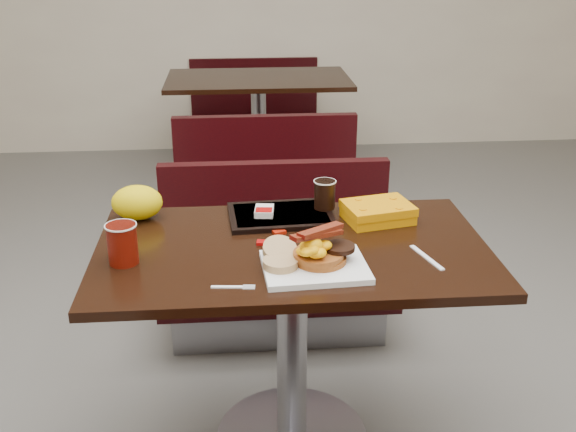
{
  "coord_description": "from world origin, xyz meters",
  "views": [
    {
      "loc": [
        -0.17,
        -1.88,
        1.64
      ],
      "look_at": [
        -0.01,
        0.07,
        0.82
      ],
      "focal_mm": 42.45,
      "sensor_mm": 36.0,
      "label": 1
    }
  ],
  "objects": [
    {
      "name": "muffin_bottom",
      "position": [
        -0.05,
        -0.17,
        0.78
      ],
      "size": [
        0.12,
        0.12,
        0.02
      ],
      "primitive_type": "cylinder",
      "rotation": [
        0.0,
        0.0,
        0.27
      ],
      "color": "tan",
      "rests_on": "platter"
    },
    {
      "name": "table_near",
      "position": [
        0.0,
        0.0,
        0.38
      ],
      "size": [
        1.2,
        0.7,
        0.75
      ],
      "primitive_type": null,
      "color": "black",
      "rests_on": "floor"
    },
    {
      "name": "bacon_strips",
      "position": [
        0.06,
        -0.15,
        0.86
      ],
      "size": [
        0.19,
        0.16,
        0.01
      ],
      "primitive_type": null,
      "rotation": [
        0.0,
        0.0,
        0.6
      ],
      "color": "#490805",
      "rests_on": "scrambled_eggs"
    },
    {
      "name": "paper_bag",
      "position": [
        -0.5,
        0.26,
        0.81
      ],
      "size": [
        0.18,
        0.14,
        0.12
      ],
      "primitive_type": "ellipsoid",
      "rotation": [
        0.0,
        0.0,
        0.13
      ],
      "color": "#FDEE08",
      "rests_on": "table_near"
    },
    {
      "name": "bench_far_s",
      "position": [
        0.0,
        1.9,
        0.36
      ],
      "size": [
        1.0,
        0.46,
        0.72
      ],
      "primitive_type": null,
      "color": "black",
      "rests_on": "floor"
    },
    {
      "name": "bench_near_n",
      "position": [
        0.0,
        0.7,
        0.36
      ],
      "size": [
        1.0,
        0.46,
        0.72
      ],
      "primitive_type": null,
      "color": "black",
      "rests_on": "floor"
    },
    {
      "name": "clamshell",
      "position": [
        0.3,
        0.18,
        0.78
      ],
      "size": [
        0.25,
        0.21,
        0.06
      ],
      "primitive_type": "cube",
      "rotation": [
        0.0,
        0.0,
        0.22
      ],
      "color": "#D17F03",
      "rests_on": "table_near"
    },
    {
      "name": "coffee_cup_far",
      "position": [
        0.13,
        0.26,
        0.82
      ],
      "size": [
        0.09,
        0.09,
        0.1
      ],
      "primitive_type": "cylinder",
      "rotation": [
        0.0,
        0.0,
        -0.34
      ],
      "color": "black",
      "rests_on": "tray"
    },
    {
      "name": "condiment_ketchup",
      "position": [
        -0.09,
        0.02,
        0.75
      ],
      "size": [
        0.04,
        0.03,
        0.01
      ],
      "primitive_type": "cube",
      "rotation": [
        0.0,
        0.0,
        -0.14
      ],
      "color": "#8C0504",
      "rests_on": "table_near"
    },
    {
      "name": "fork",
      "position": [
        -0.2,
        -0.25,
        0.75
      ],
      "size": [
        0.12,
        0.03,
        0.0
      ],
      "primitive_type": null,
      "rotation": [
        0.0,
        0.0,
        -0.09
      ],
      "color": "white",
      "rests_on": "table_near"
    },
    {
      "name": "muffin_top",
      "position": [
        -0.05,
        -0.11,
        0.79
      ],
      "size": [
        0.12,
        0.12,
        0.06
      ],
      "primitive_type": "cylinder",
      "rotation": [
        0.38,
        0.0,
        0.2
      ],
      "color": "tan",
      "rests_on": "platter"
    },
    {
      "name": "table_far",
      "position": [
        0.0,
        2.6,
        0.38
      ],
      "size": [
        1.2,
        0.7,
        0.75
      ],
      "primitive_type": null,
      "color": "black",
      "rests_on": "floor"
    },
    {
      "name": "platter",
      "position": [
        0.05,
        -0.16,
        0.76
      ],
      "size": [
        0.31,
        0.25,
        0.02
      ],
      "primitive_type": "cube",
      "rotation": [
        0.0,
        0.0,
        0.06
      ],
      "color": "white",
      "rests_on": "table_near"
    },
    {
      "name": "pancake_stack",
      "position": [
        0.07,
        -0.14,
        0.78
      ],
      "size": [
        0.17,
        0.17,
        0.03
      ],
      "primitive_type": "cylinder",
      "rotation": [
        0.0,
        0.0,
        -0.18
      ],
      "color": "#935018",
      "rests_on": "platter"
    },
    {
      "name": "knife",
      "position": [
        0.39,
        -0.11,
        0.75
      ],
      "size": [
        0.06,
        0.17,
        0.0
      ],
      "primitive_type": "cube",
      "rotation": [
        0.0,
        0.0,
        -1.29
      ],
      "color": "white",
      "rests_on": "table_near"
    },
    {
      "name": "hashbrown_sleeve_left",
      "position": [
        -0.07,
        0.22,
        0.78
      ],
      "size": [
        0.07,
        0.09,
        0.02
      ],
      "primitive_type": "cube",
      "rotation": [
        0.0,
        0.0,
        -0.11
      ],
      "color": "silver",
      "rests_on": "tray"
    },
    {
      "name": "scrambled_eggs",
      "position": [
        0.04,
        -0.17,
        0.82
      ],
      "size": [
        0.1,
        0.09,
        0.05
      ],
      "primitive_type": "ellipsoid",
      "rotation": [
        0.0,
        0.0,
        0.03
      ],
      "color": "#F7A304",
      "rests_on": "pancake_stack"
    },
    {
      "name": "tray",
      "position": [
        -0.02,
        0.23,
        0.76
      ],
      "size": [
        0.36,
        0.27,
        0.02
      ],
      "primitive_type": "cube",
      "rotation": [
        0.0,
        0.0,
        0.06
      ],
      "color": "black",
      "rests_on": "table_near"
    },
    {
      "name": "bench_far_n",
      "position": [
        0.0,
        3.3,
        0.36
      ],
      "size": [
        1.0,
        0.46,
        0.72
      ],
      "primitive_type": null,
      "color": "black",
      "rests_on": "floor"
    },
    {
      "name": "sausage_patty",
      "position": [
        0.12,
        -0.14,
        0.81
      ],
      "size": [
        0.11,
        0.11,
        0.01
      ],
      "primitive_type": "cylinder",
      "rotation": [
        0.0,
        0.0,
        -0.33
      ],
      "color": "black",
      "rests_on": "pancake_stack"
    },
    {
      "name": "condiment_syrup",
      "position": [
        -0.03,
        0.1,
        0.75
      ],
      "size": [
        0.05,
        0.04,
        0.01
      ],
      "primitive_type": "cube",
      "rotation": [
        0.0,
        0.0,
        0.38
      ],
      "color": "#A31707",
      "rests_on": "table_near"
    },
    {
      "name": "coffee_cup_near",
      "position": [
        -0.5,
        -0.07,
        0.81
      ],
      "size": [
        0.11,
        0.11,
        0.12
      ],
      "primitive_type": "cylinder",
      "rotation": [
        0.0,
        0.0,
        0.32
      ],
      "color": "maroon",
      "rests_on": "table_near"
    }
  ]
}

